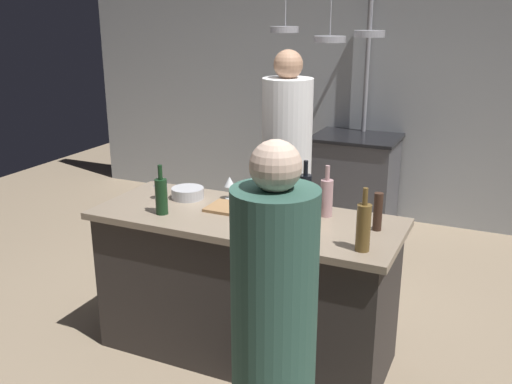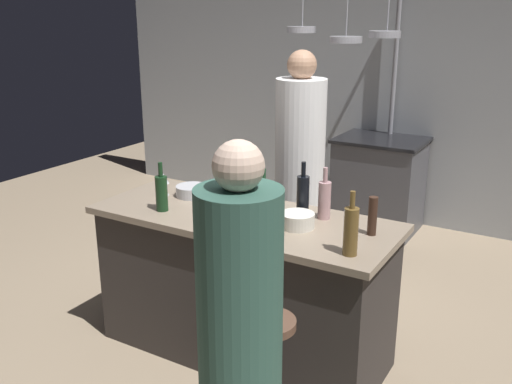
# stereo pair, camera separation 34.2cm
# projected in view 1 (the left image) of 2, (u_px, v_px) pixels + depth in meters

# --- Properties ---
(ground_plane) EXTENTS (9.00, 9.00, 0.00)m
(ground_plane) POSITION_uv_depth(u_px,v_px,m) (246.00, 350.00, 3.60)
(ground_plane) COLOR gray
(back_wall) EXTENTS (6.40, 0.16, 2.60)m
(back_wall) POSITION_uv_depth(u_px,v_px,m) (369.00, 87.00, 5.67)
(back_wall) COLOR #9EA3A8
(back_wall) RESTS_ON ground_plane
(kitchen_island) EXTENTS (1.80, 0.72, 0.90)m
(kitchen_island) POSITION_uv_depth(u_px,v_px,m) (246.00, 285.00, 3.46)
(kitchen_island) COLOR #332D2B
(kitchen_island) RESTS_ON ground_plane
(stove_range) EXTENTS (0.80, 0.64, 0.89)m
(stove_range) POSITION_uv_depth(u_px,v_px,m) (354.00, 181.00, 5.58)
(stove_range) COLOR #47474C
(stove_range) RESTS_ON ground_plane
(chef) EXTENTS (0.37, 0.37, 1.77)m
(chef) POSITION_uv_depth(u_px,v_px,m) (286.00, 177.00, 4.36)
(chef) COLOR white
(chef) RESTS_ON ground_plane
(bar_stool_right) EXTENTS (0.28, 0.28, 0.68)m
(bar_stool_right) POSITION_uv_depth(u_px,v_px,m) (288.00, 375.00, 2.74)
(bar_stool_right) COLOR #4C4C51
(bar_stool_right) RESTS_ON ground_plane
(guest_right) EXTENTS (0.34, 0.34, 1.60)m
(guest_right) POSITION_uv_depth(u_px,v_px,m) (274.00, 351.00, 2.29)
(guest_right) COLOR #33594C
(guest_right) RESTS_ON ground_plane
(overhead_pot_rack) EXTENTS (0.87, 1.54, 2.17)m
(overhead_pot_rack) POSITION_uv_depth(u_px,v_px,m) (345.00, 59.00, 4.70)
(overhead_pot_rack) COLOR gray
(overhead_pot_rack) RESTS_ON ground_plane
(cutting_board) EXTENTS (0.32, 0.22, 0.02)m
(cutting_board) POSITION_uv_depth(u_px,v_px,m) (234.00, 209.00, 3.41)
(cutting_board) COLOR #997047
(cutting_board) RESTS_ON kitchen_island
(pepper_mill) EXTENTS (0.05, 0.05, 0.21)m
(pepper_mill) POSITION_uv_depth(u_px,v_px,m) (378.00, 212.00, 3.07)
(pepper_mill) COLOR #382319
(pepper_mill) RESTS_ON kitchen_island
(wine_bottle_amber) EXTENTS (0.07, 0.07, 0.32)m
(wine_bottle_amber) POSITION_uv_depth(u_px,v_px,m) (363.00, 226.00, 2.81)
(wine_bottle_amber) COLOR brown
(wine_bottle_amber) RESTS_ON kitchen_island
(wine_bottle_rose) EXTENTS (0.07, 0.07, 0.30)m
(wine_bottle_rose) POSITION_uv_depth(u_px,v_px,m) (327.00, 197.00, 3.28)
(wine_bottle_rose) COLOR #B78C8E
(wine_bottle_rose) RESTS_ON kitchen_island
(wine_bottle_dark) EXTENTS (0.07, 0.07, 0.33)m
(wine_bottle_dark) POSITION_uv_depth(u_px,v_px,m) (305.00, 194.00, 3.29)
(wine_bottle_dark) COLOR black
(wine_bottle_dark) RESTS_ON kitchen_island
(wine_bottle_red) EXTENTS (0.07, 0.07, 0.29)m
(wine_bottle_red) POSITION_uv_depth(u_px,v_px,m) (161.00, 195.00, 3.32)
(wine_bottle_red) COLOR #143319
(wine_bottle_red) RESTS_ON kitchen_island
(wine_bottle_green) EXTENTS (0.07, 0.07, 0.33)m
(wine_bottle_green) POSITION_uv_depth(u_px,v_px,m) (270.00, 204.00, 3.11)
(wine_bottle_green) COLOR #193D23
(wine_bottle_green) RESTS_ON kitchen_island
(wine_glass_near_left_guest) EXTENTS (0.07, 0.07, 0.15)m
(wine_glass_near_left_guest) POSITION_uv_depth(u_px,v_px,m) (159.00, 183.00, 3.59)
(wine_glass_near_left_guest) COLOR silver
(wine_glass_near_left_guest) RESTS_ON kitchen_island
(wine_glass_by_chef) EXTENTS (0.07, 0.07, 0.15)m
(wine_glass_by_chef) POSITION_uv_depth(u_px,v_px,m) (230.00, 183.00, 3.58)
(wine_glass_by_chef) COLOR silver
(wine_glass_by_chef) RESTS_ON kitchen_island
(mixing_bowl_steel) EXTENTS (0.20, 0.20, 0.07)m
(mixing_bowl_steel) POSITION_uv_depth(u_px,v_px,m) (188.00, 193.00, 3.62)
(mixing_bowl_steel) COLOR #B7B7BC
(mixing_bowl_steel) RESTS_ON kitchen_island
(mixing_bowl_ceramic) EXTENTS (0.19, 0.19, 0.08)m
(mixing_bowl_ceramic) POSITION_uv_depth(u_px,v_px,m) (303.00, 219.00, 3.16)
(mixing_bowl_ceramic) COLOR silver
(mixing_bowl_ceramic) RESTS_ON kitchen_island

